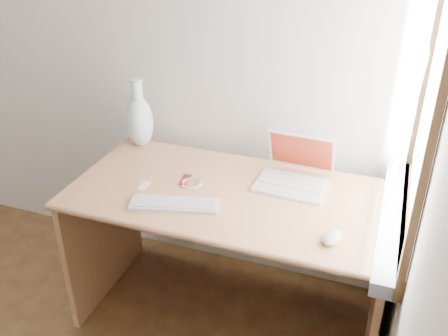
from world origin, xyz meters
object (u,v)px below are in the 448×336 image
(desk, at_px, (235,222))
(laptop, at_px, (294,173))
(external_keyboard, at_px, (174,204))
(vase, at_px, (139,120))

(desk, xyz_separation_m, laptop, (0.25, 0.09, 0.27))
(desk, height_order, laptop, laptop)
(desk, bearing_deg, external_keyboard, -124.16)
(external_keyboard, bearing_deg, vase, 115.61)
(desk, bearing_deg, laptop, 20.31)
(laptop, distance_m, external_keyboard, 0.58)
(laptop, relative_size, vase, 0.89)
(external_keyboard, distance_m, vase, 0.66)
(desk, xyz_separation_m, external_keyboard, (-0.19, -0.28, 0.23))
(laptop, xyz_separation_m, vase, (-0.86, 0.11, 0.10))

